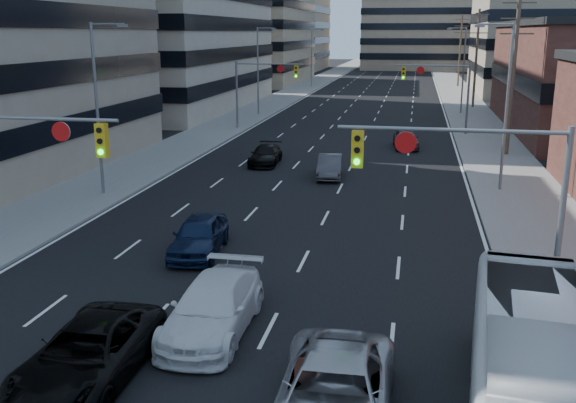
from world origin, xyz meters
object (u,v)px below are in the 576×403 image
at_px(white_van, 213,307).
at_px(sedan_blue, 199,235).
at_px(transit_bus, 536,394).
at_px(black_pickup, 89,353).
at_px(silver_suv, 334,396).

height_order(white_van, sedan_blue, white_van).
bearing_deg(transit_bus, white_van, 158.08).
bearing_deg(black_pickup, sedan_blue, 91.07).
bearing_deg(sedan_blue, white_van, -73.00).
relative_size(white_van, silver_suv, 0.94).
bearing_deg(silver_suv, black_pickup, 171.31).
bearing_deg(silver_suv, white_van, 134.01).
bearing_deg(sedan_blue, transit_bus, -50.06).
relative_size(black_pickup, white_van, 1.00).
height_order(transit_bus, sedan_blue, transit_bus).
distance_m(black_pickup, transit_bus, 10.48).
distance_m(white_van, silver_suv, 5.70).
distance_m(white_van, sedan_blue, 6.99).
height_order(black_pickup, sedan_blue, sedan_blue).
bearing_deg(transit_bus, sedan_blue, 140.84).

